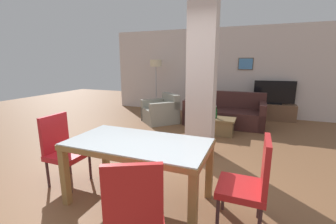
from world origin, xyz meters
name	(u,v)px	position (x,y,z in m)	size (l,w,h in m)	color
ground_plane	(140,200)	(0.00, 0.00, 0.00)	(18.00, 18.00, 0.00)	brown
back_wall	(217,72)	(0.00, 5.20, 1.35)	(7.20, 0.09, 2.70)	silver
divider_pillar	(202,80)	(0.33, 1.71, 1.35)	(0.48, 0.34, 2.70)	silver
dining_table	(138,154)	(0.00, 0.00, 0.60)	(1.63, 0.86, 0.76)	olive
dining_chair_head_right	(250,181)	(1.24, 0.00, 0.51)	(0.46, 0.46, 0.96)	red
dining_chair_near_right	(135,209)	(0.40, -0.80, 0.51)	(0.62, 0.62, 0.96)	red
dining_chair_head_left	(63,147)	(-1.17, 0.00, 0.51)	(0.46, 0.46, 0.96)	red
sofa	(224,114)	(0.47, 3.86, 0.30)	(2.04, 0.88, 0.87)	#3F211F
armchair	(161,112)	(-1.20, 3.47, 0.28)	(1.18, 1.18, 0.79)	gray
coffee_table	(220,126)	(0.51, 2.96, 0.20)	(0.67, 0.49, 0.39)	brown
bottle	(216,113)	(0.40, 2.91, 0.50)	(0.07, 0.07, 0.29)	#194C23
tv_stand	(272,112)	(1.71, 4.92, 0.23)	(1.23, 0.40, 0.47)	brown
tv_screen	(274,93)	(1.71, 4.92, 0.79)	(1.11, 0.24, 0.67)	black
floor_lamp	(156,68)	(-1.91, 4.70, 1.47)	(0.38, 0.38, 1.73)	#B7B7BC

